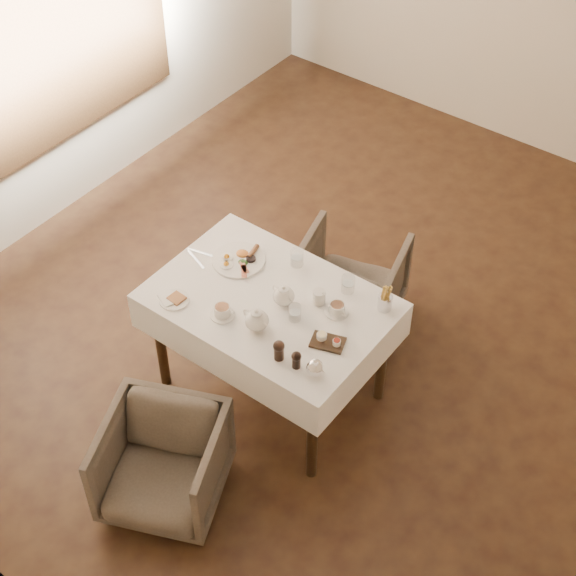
# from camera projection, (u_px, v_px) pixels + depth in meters

# --- Properties ---
(table) EXTENTS (1.28, 0.88, 0.75)m
(table) POSITION_uv_depth(u_px,v_px,m) (270.00, 315.00, 4.84)
(table) COLOR black
(table) RESTS_ON ground
(armchair_near) EXTENTS (0.79, 0.80, 0.56)m
(armchair_near) POSITION_uv_depth(u_px,v_px,m) (163.00, 464.00, 4.57)
(armchair_near) COLOR #463B33
(armchair_near) RESTS_ON ground
(armchair_far) EXTENTS (0.77, 0.78, 0.59)m
(armchair_far) POSITION_uv_depth(u_px,v_px,m) (349.00, 284.00, 5.52)
(armchair_far) COLOR #463B33
(armchair_far) RESTS_ON ground
(breakfast_plate) EXTENTS (0.30, 0.30, 0.04)m
(breakfast_plate) POSITION_uv_depth(u_px,v_px,m) (239.00, 259.00, 4.98)
(breakfast_plate) COLOR white
(breakfast_plate) RESTS_ON table
(side_plate) EXTENTS (0.18, 0.17, 0.02)m
(side_plate) POSITION_uv_depth(u_px,v_px,m) (173.00, 299.00, 4.75)
(side_plate) COLOR white
(side_plate) RESTS_ON table
(teapot_centre) EXTENTS (0.18, 0.15, 0.13)m
(teapot_centre) POSITION_uv_depth(u_px,v_px,m) (284.00, 295.00, 4.70)
(teapot_centre) COLOR white
(teapot_centre) RESTS_ON table
(teapot_front) EXTENTS (0.18, 0.15, 0.14)m
(teapot_front) POSITION_uv_depth(u_px,v_px,m) (257.00, 319.00, 4.56)
(teapot_front) COLOR white
(teapot_front) RESTS_ON table
(creamer) EXTENTS (0.07, 0.07, 0.08)m
(creamer) POSITION_uv_depth(u_px,v_px,m) (319.00, 297.00, 4.72)
(creamer) COLOR white
(creamer) RESTS_ON table
(teacup_near) EXTENTS (0.13, 0.13, 0.07)m
(teacup_near) POSITION_uv_depth(u_px,v_px,m) (222.00, 311.00, 4.66)
(teacup_near) COLOR white
(teacup_near) RESTS_ON table
(teacup_far) EXTENTS (0.13, 0.13, 0.06)m
(teacup_far) POSITION_uv_depth(u_px,v_px,m) (337.00, 309.00, 4.67)
(teacup_far) COLOR white
(teacup_far) RESTS_ON table
(glass_left) EXTENTS (0.09, 0.09, 0.10)m
(glass_left) POSITION_uv_depth(u_px,v_px,m) (297.00, 258.00, 4.93)
(glass_left) COLOR silver
(glass_left) RESTS_ON table
(glass_mid) EXTENTS (0.09, 0.09, 0.09)m
(glass_mid) POSITION_uv_depth(u_px,v_px,m) (295.00, 313.00, 4.63)
(glass_mid) COLOR silver
(glass_mid) RESTS_ON table
(glass_right) EXTENTS (0.10, 0.10, 0.10)m
(glass_right) POSITION_uv_depth(u_px,v_px,m) (348.00, 284.00, 4.78)
(glass_right) COLOR silver
(glass_right) RESTS_ON table
(condiment_board) EXTENTS (0.20, 0.16, 0.04)m
(condiment_board) POSITION_uv_depth(u_px,v_px,m) (328.00, 341.00, 4.52)
(condiment_board) COLOR black
(condiment_board) RESTS_ON table
(pepper_mill_left) EXTENTS (0.07, 0.07, 0.12)m
(pepper_mill_left) POSITION_uv_depth(u_px,v_px,m) (279.00, 350.00, 4.42)
(pepper_mill_left) COLOR black
(pepper_mill_left) RESTS_ON table
(pepper_mill_right) EXTENTS (0.07, 0.07, 0.10)m
(pepper_mill_right) POSITION_uv_depth(u_px,v_px,m) (296.00, 360.00, 4.38)
(pepper_mill_right) COLOR black
(pepper_mill_right) RESTS_ON table
(silver_pot) EXTENTS (0.13, 0.12, 0.11)m
(silver_pot) POSITION_uv_depth(u_px,v_px,m) (315.00, 367.00, 4.35)
(silver_pot) COLOR white
(silver_pot) RESTS_ON table
(fries_cup) EXTENTS (0.08, 0.08, 0.17)m
(fries_cup) POSITION_uv_depth(u_px,v_px,m) (385.00, 299.00, 4.66)
(fries_cup) COLOR silver
(fries_cup) RESTS_ON table
(cutlery_fork) EXTENTS (0.20, 0.06, 0.00)m
(cutlery_fork) POSITION_uv_depth(u_px,v_px,m) (203.00, 253.00, 5.03)
(cutlery_fork) COLOR silver
(cutlery_fork) RESTS_ON table
(cutlery_knife) EXTENTS (0.18, 0.08, 0.00)m
(cutlery_knife) POSITION_uv_depth(u_px,v_px,m) (196.00, 259.00, 4.99)
(cutlery_knife) COLOR silver
(cutlery_knife) RESTS_ON table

